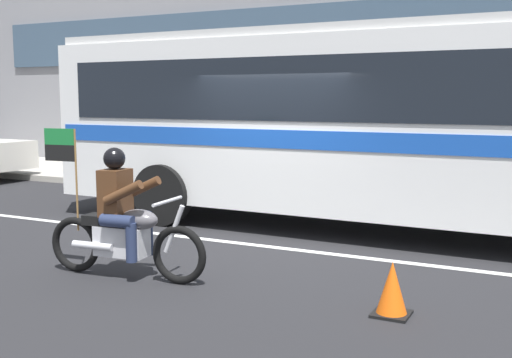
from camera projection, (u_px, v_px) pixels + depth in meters
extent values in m
plane|color=black|center=(271.00, 237.00, 9.73)|extent=(60.00, 60.00, 0.00)
cube|color=#A39E93|center=(367.00, 190.00, 14.24)|extent=(28.00, 3.80, 0.15)
cube|color=silver|center=(254.00, 245.00, 9.20)|extent=(26.60, 0.14, 0.01)
cube|color=#384C60|center=(392.00, 27.00, 15.40)|extent=(25.76, 0.10, 1.40)
cube|color=white|center=(393.00, 124.00, 9.88)|extent=(11.67, 2.79, 2.70)
cube|color=black|center=(394.00, 89.00, 9.81)|extent=(10.74, 2.81, 0.96)
cube|color=#194CB2|center=(393.00, 137.00, 9.90)|extent=(11.44, 2.82, 0.28)
cube|color=silver|center=(396.00, 33.00, 9.69)|extent=(11.43, 2.66, 0.16)
cylinder|color=black|center=(163.00, 195.00, 10.59)|extent=(1.04, 0.30, 1.04)
torus|color=black|center=(179.00, 255.00, 7.24)|extent=(0.70, 0.15, 0.69)
torus|color=black|center=(76.00, 244.00, 7.76)|extent=(0.70, 0.15, 0.69)
cube|color=silver|center=(122.00, 241.00, 7.50)|extent=(0.66, 0.34, 0.36)
ellipsoid|color=#59565B|center=(139.00, 219.00, 7.38)|extent=(0.50, 0.32, 0.24)
cube|color=black|center=(107.00, 220.00, 7.55)|extent=(0.58, 0.31, 0.12)
cylinder|color=silver|center=(174.00, 229.00, 7.22)|extent=(0.28, 0.08, 0.58)
cylinder|color=silver|center=(167.00, 201.00, 7.21)|extent=(0.10, 0.64, 0.04)
cylinder|color=silver|center=(93.00, 246.00, 7.47)|extent=(0.56, 0.14, 0.09)
cube|color=#4C2D19|center=(115.00, 193.00, 7.45)|extent=(0.31, 0.38, 0.56)
sphere|color=black|center=(114.00, 158.00, 7.40)|extent=(0.26, 0.26, 0.26)
cylinder|color=#232D4C|center=(134.00, 216.00, 7.61)|extent=(0.43, 0.19, 0.15)
cylinder|color=#232D4C|center=(148.00, 236.00, 7.57)|extent=(0.13, 0.13, 0.46)
cylinder|color=#232D4C|center=(117.00, 221.00, 7.28)|extent=(0.43, 0.19, 0.15)
cylinder|color=#232D4C|center=(131.00, 243.00, 7.24)|extent=(0.13, 0.13, 0.46)
cylinder|color=#4C2D19|center=(142.00, 188.00, 7.55)|extent=(0.53, 0.16, 0.32)
cylinder|color=#4C2D19|center=(123.00, 193.00, 7.18)|extent=(0.53, 0.16, 0.32)
cylinder|color=olive|center=(76.00, 180.00, 7.64)|extent=(0.02, 0.02, 1.25)
cube|color=#197233|center=(59.00, 137.00, 7.66)|extent=(0.44, 0.06, 0.20)
cube|color=black|center=(60.00, 153.00, 7.68)|extent=(0.44, 0.06, 0.20)
cylinder|color=#4C8C3F|center=(446.00, 187.00, 12.05)|extent=(0.22, 0.22, 0.58)
sphere|color=#4C8C3F|center=(447.00, 169.00, 12.01)|extent=(0.20, 0.20, 0.20)
cylinder|color=#4C8C3F|center=(445.00, 187.00, 11.92)|extent=(0.09, 0.10, 0.09)
cone|color=#EA590F|center=(392.00, 289.00, 6.19)|extent=(0.32, 0.32, 0.55)
cube|color=black|center=(391.00, 314.00, 6.22)|extent=(0.36, 0.36, 0.03)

